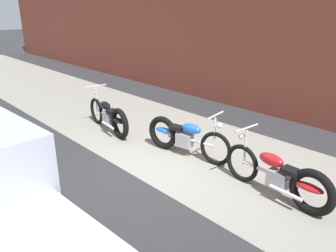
{
  "coord_description": "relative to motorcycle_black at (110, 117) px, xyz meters",
  "views": [
    {
      "loc": [
        4.4,
        -3.24,
        2.96
      ],
      "look_at": [
        -0.03,
        0.87,
        0.75
      ],
      "focal_mm": 35.7,
      "sensor_mm": 36.0,
      "label": 1
    }
  ],
  "objects": [
    {
      "name": "brick_building_wall",
      "position": [
        2.17,
        4.25,
        2.28
      ],
      "size": [
        36.0,
        0.5,
        5.36
      ],
      "primitive_type": "cube",
      "color": "brown",
      "rests_on": "ground"
    },
    {
      "name": "sidewalk_slab",
      "position": [
        2.17,
        0.8,
        -0.4
      ],
      "size": [
        36.0,
        3.5,
        0.01
      ],
      "primitive_type": "cube",
      "color": "gray",
      "rests_on": "ground"
    },
    {
      "name": "motorcycle_blue",
      "position": [
        2.08,
        0.37,
        0.0
      ],
      "size": [
        1.99,
        0.62,
        1.03
      ],
      "rotation": [
        0.0,
        0.0,
        0.17
      ],
      "color": "black",
      "rests_on": "ground"
    },
    {
      "name": "motorcycle_black",
      "position": [
        0.0,
        0.0,
        0.0
      ],
      "size": [
        2.0,
        0.63,
        1.03
      ],
      "rotation": [
        0.0,
        0.0,
        3.01
      ],
      "color": "black",
      "rests_on": "ground"
    },
    {
      "name": "motorcycle_red",
      "position": [
        4.39,
        0.3,
        0.0
      ],
      "size": [
        2.01,
        0.58,
        1.03
      ],
      "rotation": [
        0.0,
        0.0,
        3.07
      ],
      "color": "black",
      "rests_on": "ground"
    },
    {
      "name": "ground_plane",
      "position": [
        2.17,
        -0.95,
        -0.4
      ],
      "size": [
        80.0,
        80.0,
        0.0
      ],
      "primitive_type": "plane",
      "color": "#2D2D30"
    }
  ]
}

